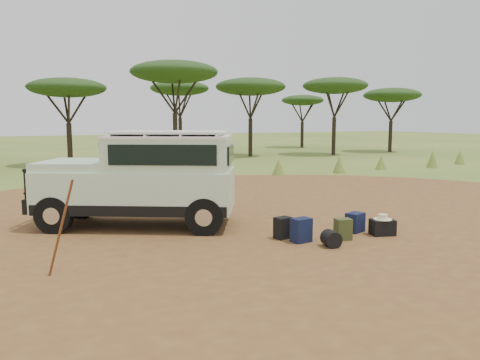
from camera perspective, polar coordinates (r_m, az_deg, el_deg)
name	(u,v)px	position (r m, az deg, el deg)	size (l,w,h in m)	color
ground	(260,231)	(10.84, 2.42, -6.20)	(140.00, 140.00, 0.00)	#4E6D26
dirt_clearing	(260,231)	(10.83, 2.42, -6.17)	(23.00, 23.00, 0.01)	brown
grass_fringe	(156,174)	(18.75, -10.15, 0.73)	(36.60, 1.60, 0.90)	#4E6D26
acacia_treeline	(112,80)	(29.70, -15.34, 11.64)	(46.70, 13.20, 6.26)	black
safari_vehicle	(144,181)	(11.33, -11.62, -0.10)	(4.93, 3.88, 2.27)	beige
walking_staff	(61,229)	(8.06, -21.01, -5.56)	(0.04, 0.04, 1.68)	brown
backpack_black	(283,228)	(10.10, 5.26, -5.85)	(0.34, 0.25, 0.47)	black
backpack_navy	(301,230)	(9.86, 7.47, -6.09)	(0.39, 0.28, 0.51)	#121D39
backpack_olive	(343,229)	(10.19, 12.44, -5.90)	(0.33, 0.24, 0.46)	#37421E
duffel_navy	(355,223)	(10.95, 13.85, -5.06)	(0.40, 0.30, 0.45)	#121D39
hard_case	(382,227)	(10.84, 16.97, -5.54)	(0.50, 0.35, 0.35)	black
stuff_sack	(331,239)	(9.61, 11.05, -7.06)	(0.34, 0.34, 0.34)	black
safari_hat	(383,218)	(10.80, 17.01, -4.40)	(0.40, 0.40, 0.12)	beige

